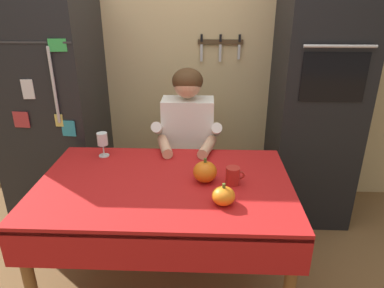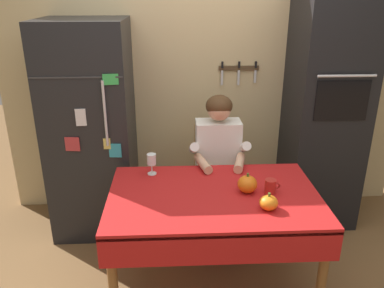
% 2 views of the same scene
% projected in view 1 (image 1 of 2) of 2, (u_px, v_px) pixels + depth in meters
% --- Properties ---
extents(back_wall_assembly, '(3.70, 0.13, 2.60)m').
position_uv_depth(back_wall_assembly, '(185.00, 47.00, 2.86)').
color(back_wall_assembly, '#D1B784').
rests_on(back_wall_assembly, ground).
extents(refrigerator, '(0.68, 0.71, 1.80)m').
position_uv_depth(refrigerator, '(54.00, 107.00, 2.69)').
color(refrigerator, black).
rests_on(refrigerator, ground).
extents(wall_oven, '(0.60, 0.64, 2.10)m').
position_uv_depth(wall_oven, '(317.00, 89.00, 2.60)').
color(wall_oven, black).
rests_on(wall_oven, ground).
extents(dining_table, '(1.40, 0.90, 0.74)m').
position_uv_depth(dining_table, '(164.00, 197.00, 1.94)').
color(dining_table, brown).
rests_on(dining_table, ground).
extents(chair_behind_person, '(0.40, 0.40, 0.93)m').
position_uv_depth(chair_behind_person, '(189.00, 159.00, 2.72)').
color(chair_behind_person, tan).
rests_on(chair_behind_person, ground).
extents(seated_person, '(0.47, 0.55, 1.25)m').
position_uv_depth(seated_person, '(187.00, 142.00, 2.46)').
color(seated_person, '#38384C').
rests_on(seated_person, ground).
extents(coffee_mug, '(0.10, 0.08, 0.10)m').
position_uv_depth(coffee_mug, '(233.00, 176.00, 1.89)').
color(coffee_mug, '#B2231E').
rests_on(coffee_mug, dining_table).
extents(wine_glass, '(0.07, 0.07, 0.16)m').
position_uv_depth(wine_glass, '(102.00, 140.00, 2.20)').
color(wine_glass, white).
rests_on(wine_glass, dining_table).
extents(pumpkin_large, '(0.13, 0.13, 0.14)m').
position_uv_depth(pumpkin_large, '(205.00, 172.00, 1.91)').
color(pumpkin_large, orange).
rests_on(pumpkin_large, dining_table).
extents(pumpkin_medium, '(0.12, 0.12, 0.11)m').
position_uv_depth(pumpkin_medium, '(223.00, 196.00, 1.70)').
color(pumpkin_medium, orange).
rests_on(pumpkin_medium, dining_table).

